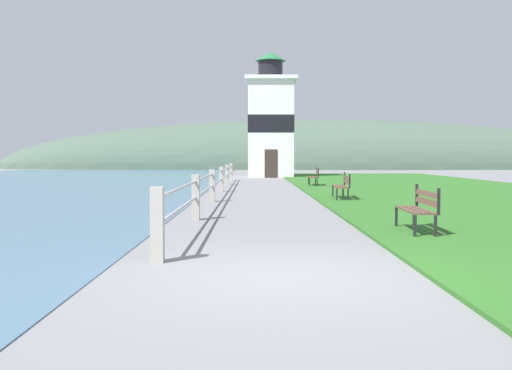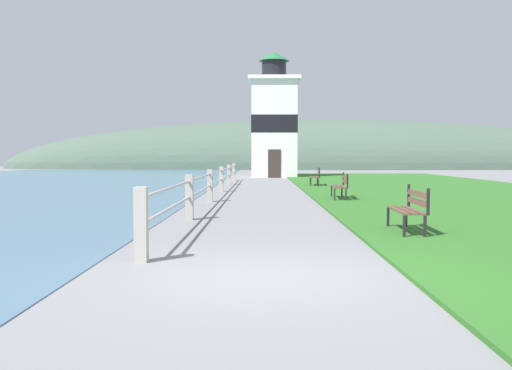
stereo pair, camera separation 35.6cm
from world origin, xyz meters
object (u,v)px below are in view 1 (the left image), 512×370
(park_bench_far, at_px, (315,176))
(lighthouse, at_px, (270,122))
(park_bench_midway, at_px, (343,184))
(park_bench_near, at_px, (419,207))

(park_bench_far, xyz_separation_m, lighthouse, (-1.85, 12.90, 3.46))
(lighthouse, bearing_deg, park_bench_midway, -85.17)
(park_bench_midway, relative_size, lighthouse, 0.21)
(park_bench_midway, height_order, park_bench_far, same)
(park_bench_far, bearing_deg, park_bench_midway, 93.82)
(park_bench_midway, bearing_deg, park_bench_near, 94.73)
(park_bench_near, relative_size, park_bench_midway, 0.84)
(park_bench_near, distance_m, lighthouse, 30.88)
(park_bench_near, xyz_separation_m, park_bench_far, (-0.13, 17.73, 0.00))
(park_bench_midway, height_order, lighthouse, lighthouse)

